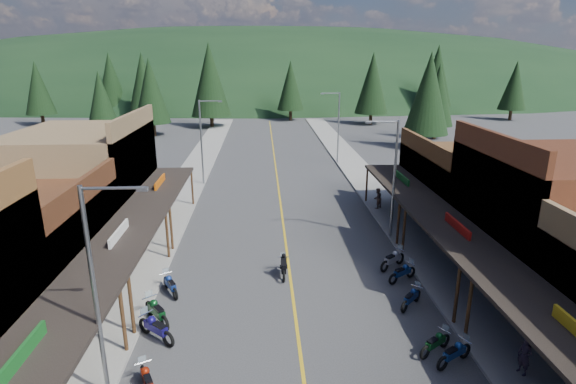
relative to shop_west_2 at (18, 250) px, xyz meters
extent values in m
plane|color=#38383A|center=(13.75, -1.70, -2.53)|extent=(220.00, 220.00, 0.00)
cube|color=gold|center=(13.75, 18.30, -2.53)|extent=(0.15, 90.00, 0.01)
cube|color=gray|center=(5.05, 18.30, -2.46)|extent=(3.40, 94.00, 0.15)
cube|color=gray|center=(22.45, 18.30, -2.46)|extent=(3.40, 94.00, 0.15)
cube|color=black|center=(5.05, -9.60, 0.47)|extent=(3.20, 10.20, 0.18)
cylinder|color=#472D19|center=(6.55, -5.10, -1.03)|extent=(0.16, 0.16, 3.00)
cube|color=#14591E|center=(5.05, -9.60, 0.67)|extent=(0.12, 3.00, 0.70)
cube|color=#3F2111|center=(-0.25, 0.00, -0.03)|extent=(8.00, 9.00, 5.00)
cube|color=#3F2111|center=(3.60, 0.00, 0.57)|extent=(0.30, 9.00, 6.20)
cube|color=black|center=(5.05, 0.00, 0.47)|extent=(3.20, 9.00, 0.18)
cylinder|color=#472D19|center=(6.55, -3.90, -1.03)|extent=(0.16, 0.16, 3.00)
cylinder|color=#472D19|center=(6.55, 3.90, -1.03)|extent=(0.16, 0.16, 3.00)
cube|color=silver|center=(5.05, 0.00, 0.67)|extent=(0.12, 3.00, 0.70)
cube|color=brown|center=(-0.25, 9.60, 0.97)|extent=(8.00, 10.20, 7.00)
cube|color=brown|center=(3.60, 9.60, 1.57)|extent=(0.30, 10.20, 8.20)
cube|color=black|center=(5.05, 9.60, 0.47)|extent=(3.20, 10.20, 0.18)
cylinder|color=#472D19|center=(6.55, 5.10, -1.03)|extent=(0.16, 0.16, 3.00)
cylinder|color=#472D19|center=(6.55, 14.10, -1.03)|extent=(0.16, 0.16, 3.00)
cube|color=#CC590C|center=(5.05, 9.60, 0.67)|extent=(0.12, 3.00, 0.70)
cylinder|color=#472D19|center=(20.95, -5.10, -1.03)|extent=(0.16, 0.16, 3.00)
cube|color=#562B19|center=(27.75, 0.00, 0.97)|extent=(8.00, 9.00, 7.00)
cube|color=#562B19|center=(23.90, 0.00, 1.57)|extent=(0.30, 9.00, 8.20)
cube|color=black|center=(22.45, 0.00, 0.47)|extent=(3.20, 9.00, 0.18)
cylinder|color=#472D19|center=(20.95, -3.90, -1.03)|extent=(0.16, 0.16, 3.00)
cylinder|color=#472D19|center=(20.95, 3.90, -1.03)|extent=(0.16, 0.16, 3.00)
cube|color=#B2140F|center=(22.45, 0.00, 0.67)|extent=(0.12, 3.00, 0.70)
cube|color=#4C2D16|center=(27.75, 9.60, -0.03)|extent=(8.00, 10.20, 5.00)
cube|color=#4C2D16|center=(23.90, 9.60, 0.57)|extent=(0.30, 10.20, 6.20)
cube|color=black|center=(22.45, 9.60, 0.47)|extent=(3.20, 10.20, 0.18)
cylinder|color=#472D19|center=(20.95, 5.10, -1.03)|extent=(0.16, 0.16, 3.00)
cylinder|color=#472D19|center=(20.95, 14.10, -1.03)|extent=(0.16, 0.16, 3.00)
cube|color=#14591E|center=(22.45, 9.60, 0.67)|extent=(0.12, 3.00, 0.70)
cylinder|color=gray|center=(6.65, -7.70, 1.47)|extent=(0.16, 0.16, 8.00)
cylinder|color=gray|center=(7.65, -7.70, 5.37)|extent=(2.00, 0.10, 0.10)
cube|color=gray|center=(8.55, -7.70, 5.32)|extent=(0.35, 0.18, 0.12)
cylinder|color=gray|center=(6.65, 20.30, 1.47)|extent=(0.16, 0.16, 8.00)
cylinder|color=gray|center=(7.65, 20.30, 5.37)|extent=(2.00, 0.10, 0.10)
cube|color=gray|center=(8.55, 20.30, 5.32)|extent=(0.35, 0.18, 0.12)
cylinder|color=gray|center=(20.85, 6.30, 1.47)|extent=(0.16, 0.16, 8.00)
cylinder|color=gray|center=(19.85, 6.30, 5.37)|extent=(2.00, 0.10, 0.10)
cube|color=gray|center=(18.95, 6.30, 5.32)|extent=(0.35, 0.18, 0.12)
cylinder|color=gray|center=(20.85, 28.30, 1.47)|extent=(0.16, 0.16, 8.00)
cylinder|color=gray|center=(19.85, 28.30, 5.37)|extent=(2.00, 0.10, 0.10)
cube|color=gray|center=(18.95, 28.30, 5.32)|extent=(0.35, 0.18, 0.12)
ellipsoid|color=black|center=(13.75, 133.30, -2.53)|extent=(310.00, 140.00, 60.00)
cylinder|color=black|center=(-26.25, 60.30, -1.53)|extent=(0.60, 0.60, 2.00)
cone|color=black|center=(-26.25, 60.30, 3.97)|extent=(5.04, 5.04, 9.00)
cylinder|color=black|center=(-10.25, 68.30, -1.53)|extent=(0.60, 0.60, 2.00)
cone|color=black|center=(-10.25, 68.30, 4.72)|extent=(5.88, 5.88, 10.50)
cylinder|color=black|center=(3.75, 56.30, -1.53)|extent=(0.60, 0.60, 2.00)
cone|color=black|center=(3.75, 56.30, 5.47)|extent=(6.72, 6.72, 12.00)
cylinder|color=black|center=(17.75, 64.30, -1.53)|extent=(0.60, 0.60, 2.00)
cone|color=black|center=(17.75, 64.30, 3.97)|extent=(5.04, 5.04, 9.00)
cylinder|color=black|center=(31.75, 58.30, -1.53)|extent=(0.60, 0.60, 2.00)
cone|color=black|center=(31.75, 58.30, 4.72)|extent=(5.88, 5.88, 10.50)
cylinder|color=black|center=(47.75, 70.30, -1.53)|extent=(0.60, 0.60, 2.00)
cone|color=black|center=(47.75, 70.30, 5.47)|extent=(6.72, 6.72, 12.00)
cylinder|color=black|center=(59.75, 62.30, -1.53)|extent=(0.60, 0.60, 2.00)
cone|color=black|center=(59.75, 62.30, 3.97)|extent=(5.04, 5.04, 9.00)
cylinder|color=black|center=(-18.25, 74.30, -1.53)|extent=(0.60, 0.60, 2.00)
cone|color=black|center=(-18.25, 74.30, 4.72)|extent=(5.88, 5.88, 10.50)
cylinder|color=black|center=(-8.25, 38.30, -1.53)|extent=(0.60, 0.60, 2.00)
cone|color=black|center=(-8.25, 38.30, 3.47)|extent=(4.48, 4.48, 8.00)
cylinder|color=black|center=(37.75, 43.30, -1.53)|extent=(0.60, 0.60, 2.00)
cone|color=black|center=(37.75, 43.30, 3.87)|extent=(4.93, 4.93, 8.80)
cylinder|color=black|center=(-4.25, 48.30, -1.53)|extent=(0.60, 0.60, 2.00)
cone|color=black|center=(-4.25, 48.30, 4.27)|extent=(5.38, 5.38, 9.60)
cylinder|color=black|center=(33.75, 36.30, -1.53)|extent=(0.60, 0.60, 2.00)
cone|color=black|center=(33.75, 36.30, 4.67)|extent=(5.82, 5.82, 10.40)
imported|color=#2A2132|center=(22.14, -7.45, -1.60)|extent=(0.52, 0.66, 1.58)
imported|color=brown|center=(21.40, 12.15, -1.55)|extent=(0.92, 0.87, 1.67)
camera|label=1|loc=(12.33, -21.37, 9.32)|focal=28.00mm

